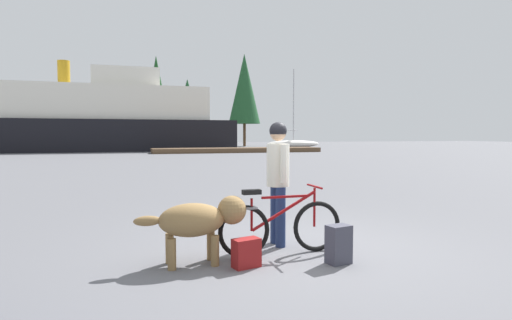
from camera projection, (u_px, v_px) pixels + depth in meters
ground_plane at (300, 249)px, 5.72m from camera, size 160.00×160.00×0.00m
bicycle at (280, 226)px, 5.43m from camera, size 1.69×0.44×0.89m
person_cyclist at (278, 171)px, 5.86m from camera, size 0.32×0.53×1.75m
dog at (200, 220)px, 5.02m from camera, size 1.35×0.47×0.82m
backpack at (339, 244)px, 5.06m from camera, size 0.32×0.26×0.47m
handbag_pannier at (246, 253)px, 4.92m from camera, size 0.36×0.26×0.34m
dock_pier at (237, 150)px, 37.23m from camera, size 14.96×2.95×0.40m
ferry_boat at (101, 120)px, 40.62m from camera, size 25.62×8.26×8.57m
sailboat_moored at (293, 143)px, 50.93m from camera, size 6.77×1.90×9.52m
pine_tree_center at (156, 90)px, 54.19m from camera, size 3.22×3.22×11.83m
pine_tree_far_right at (244, 89)px, 56.38m from camera, size 4.29×4.29×12.51m
pine_tree_mid_back at (188, 104)px, 59.30m from camera, size 4.06×4.06×9.48m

